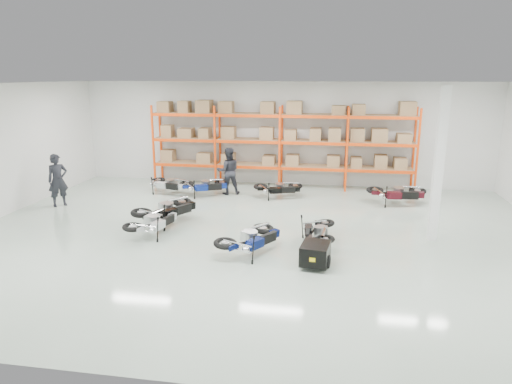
% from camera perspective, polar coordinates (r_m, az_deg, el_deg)
% --- Properties ---
extents(room, '(18.00, 18.00, 18.00)m').
position_cam_1_polar(room, '(13.40, 0.06, 3.62)').
color(room, '#A7BBAA').
rests_on(room, ground).
extents(pallet_rack, '(11.28, 0.98, 3.62)m').
position_cam_1_polar(pallet_rack, '(19.71, 3.12, 7.10)').
color(pallet_rack, '#F5440C').
rests_on(pallet_rack, ground).
extents(structural_column, '(0.25, 0.25, 4.50)m').
position_cam_1_polar(structural_column, '(14.06, 21.86, 3.09)').
color(structural_column, white).
rests_on(structural_column, ground).
extents(moto_blue_centre, '(1.76, 2.07, 1.21)m').
position_cam_1_polar(moto_blue_centre, '(12.42, -0.58, -5.30)').
color(moto_blue_centre, '#07124A').
rests_on(moto_blue_centre, ground).
extents(moto_silver_left, '(1.28, 1.93, 1.15)m').
position_cam_1_polar(moto_silver_left, '(14.23, -12.68, -3.19)').
color(moto_silver_left, '#B7B9BE').
rests_on(moto_silver_left, ground).
extents(moto_black_far_left, '(1.90, 2.24, 1.31)m').
position_cam_1_polar(moto_black_far_left, '(15.22, -11.05, -1.66)').
color(moto_black_far_left, black).
rests_on(moto_black_far_left, ground).
extents(moto_touring_right, '(0.84, 1.69, 1.09)m').
position_cam_1_polar(moto_touring_right, '(13.23, 7.70, -4.43)').
color(moto_touring_right, black).
rests_on(moto_touring_right, ground).
extents(trailer, '(0.79, 1.48, 0.61)m').
position_cam_1_polar(trailer, '(11.78, 7.42, -7.65)').
color(trailer, black).
rests_on(trailer, ground).
extents(moto_back_a, '(1.98, 1.54, 1.15)m').
position_cam_1_polar(moto_back_a, '(18.56, -6.42, 1.19)').
color(moto_back_a, navy).
rests_on(moto_back_a, ground).
extents(moto_back_b, '(1.92, 1.34, 1.13)m').
position_cam_1_polar(moto_back_b, '(19.09, -10.83, 1.36)').
color(moto_back_b, silver).
rests_on(moto_back_b, ground).
extents(moto_back_c, '(1.85, 1.26, 1.09)m').
position_cam_1_polar(moto_back_c, '(18.11, 2.88, 0.85)').
color(moto_back_c, black).
rests_on(moto_back_c, ground).
extents(moto_back_d, '(2.00, 1.13, 1.24)m').
position_cam_1_polar(moto_back_d, '(17.95, 17.30, 0.31)').
color(moto_back_d, '#410D16').
rests_on(moto_back_d, ground).
extents(person_left, '(0.84, 0.84, 1.96)m').
position_cam_1_polar(person_left, '(18.41, -23.52, 1.36)').
color(person_left, black).
rests_on(person_left, ground).
extents(person_back, '(1.12, 0.99, 1.93)m').
position_cam_1_polar(person_back, '(18.65, -3.48, 2.64)').
color(person_back, '#212229').
rests_on(person_back, ground).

